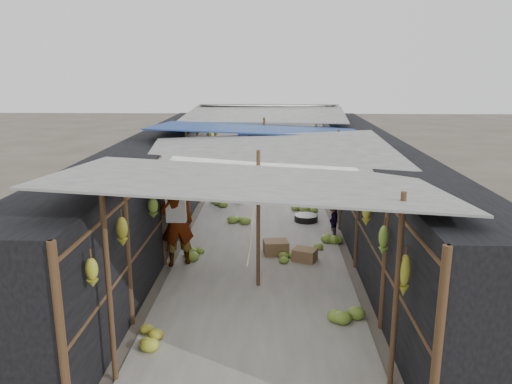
# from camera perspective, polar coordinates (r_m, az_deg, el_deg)

# --- Properties ---
(ground) EXTENTS (80.00, 80.00, 0.00)m
(ground) POSITION_cam_1_polar(r_m,az_deg,el_deg) (7.00, -0.51, -20.97)
(ground) COLOR #6B6356
(ground) RESTS_ON ground
(aisle_slab) EXTENTS (3.60, 16.00, 0.02)m
(aisle_slab) POSITION_cam_1_polar(r_m,az_deg,el_deg) (12.88, 0.70, -4.13)
(aisle_slab) COLOR #9E998E
(aisle_slab) RESTS_ON ground
(stall_left) EXTENTS (1.40, 15.00, 2.30)m
(stall_left) POSITION_cam_1_polar(r_m,az_deg,el_deg) (12.91, -11.35, 0.89)
(stall_left) COLOR black
(stall_left) RESTS_ON ground
(stall_right) EXTENTS (1.40, 15.00, 2.30)m
(stall_right) POSITION_cam_1_polar(r_m,az_deg,el_deg) (12.80, 12.89, 0.70)
(stall_right) COLOR black
(stall_right) RESTS_ON ground
(crate_near) EXTENTS (0.58, 0.52, 0.28)m
(crate_near) POSITION_cam_1_polar(r_m,az_deg,el_deg) (10.75, 5.59, -7.20)
(crate_near) COLOR #8F6B49
(crate_near) RESTS_ON ground
(crate_mid) EXTENTS (0.59, 0.50, 0.32)m
(crate_mid) POSITION_cam_1_polar(r_m,az_deg,el_deg) (11.09, 2.29, -6.37)
(crate_mid) COLOR #8F6B49
(crate_mid) RESTS_ON ground
(crate_back) EXTENTS (0.51, 0.44, 0.30)m
(crate_back) POSITION_cam_1_polar(r_m,az_deg,el_deg) (17.92, -1.28, 1.53)
(crate_back) COLOR #8F6B49
(crate_back) RESTS_ON ground
(black_basin) EXTENTS (0.63, 0.63, 0.19)m
(black_basin) POSITION_cam_1_polar(r_m,az_deg,el_deg) (13.46, 5.74, -3.01)
(black_basin) COLOR black
(black_basin) RESTS_ON ground
(vendor_elderly) EXTENTS (0.78, 0.63, 1.84)m
(vendor_elderly) POSITION_cam_1_polar(r_m,az_deg,el_deg) (10.40, -9.01, -3.51)
(vendor_elderly) COLOR silver
(vendor_elderly) RESTS_ON ground
(shopper_blue) EXTENTS (0.96, 0.81, 1.73)m
(shopper_blue) POSITION_cam_1_polar(r_m,az_deg,el_deg) (14.91, -2.36, 1.78)
(shopper_blue) COLOR navy
(shopper_blue) RESTS_ON ground
(vendor_seated) EXTENTS (0.39, 0.64, 0.96)m
(vendor_seated) POSITION_cam_1_polar(r_m,az_deg,el_deg) (12.10, 8.72, -3.17)
(vendor_seated) COLOR #49463F
(vendor_seated) RESTS_ON ground
(market_canopy) EXTENTS (5.62, 15.20, 2.77)m
(market_canopy) POSITION_cam_1_polar(r_m,az_deg,el_deg) (12.69, 0.91, 6.71)
(market_canopy) COLOR brown
(market_canopy) RESTS_ON ground
(hanging_bananas) EXTENTS (3.96, 14.02, 0.78)m
(hanging_bananas) POSITION_cam_1_polar(r_m,az_deg,el_deg) (12.70, 0.77, 3.29)
(hanging_bananas) COLOR #A9A82B
(hanging_bananas) RESTS_ON ground
(floor_bananas) EXTENTS (3.85, 10.22, 0.35)m
(floor_bananas) POSITION_cam_1_polar(r_m,az_deg,el_deg) (12.32, 0.89, -4.28)
(floor_bananas) COLOR olive
(floor_bananas) RESTS_ON ground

